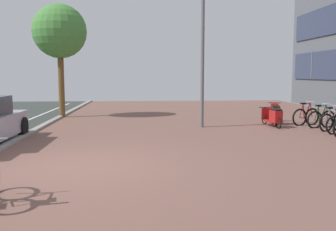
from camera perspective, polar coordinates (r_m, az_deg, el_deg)
The scene contains 8 objects.
ground at distance 8.38m, azimuth -3.84°, elevation -7.74°, with size 21.00×40.00×0.13m.
bicycle_rack_04 at distance 14.51m, azimuth 23.89°, elevation -0.87°, with size 1.25×0.57×0.93m.
bicycle_rack_05 at distance 15.16m, azimuth 22.42°, elevation -0.50°, with size 1.27×0.47×0.95m.
bicycle_rack_06 at distance 15.73m, azimuth 20.35°, elevation -0.15°, with size 1.29×0.54×0.97m.
scooter_near at distance 14.82m, azimuth 15.82°, elevation -0.22°, with size 0.52×1.73×0.74m.
scooter_mid at distance 15.82m, azimuth 16.17°, elevation 0.26°, with size 0.76×1.80×0.84m.
lamp_post at distance 14.26m, azimuth 5.33°, elevation 12.98°, with size 0.20×0.52×6.68m.
street_tree at distance 18.28m, azimuth -16.24°, elevation 12.17°, with size 2.48×2.48×5.22m.
Camera 1 is at (1.41, -8.13, 2.01)m, focal length 39.82 mm.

